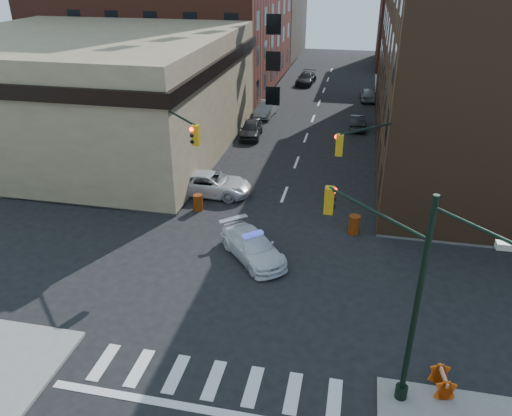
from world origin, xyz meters
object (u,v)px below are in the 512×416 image
at_px(barricade_nw_a, 169,190).
at_px(parked_car_enear, 358,122).
at_px(parked_car_wfar, 266,109).
at_px(barrel_bank, 198,202).
at_px(barricade_se_a, 442,382).
at_px(pedestrian_a, 188,178).
at_px(barrel_road, 354,225).
at_px(pedestrian_b, 126,173).
at_px(parked_car_wnear, 251,129).
at_px(pickup, 211,184).
at_px(police_car, 253,246).

bearing_deg(barricade_nw_a, parked_car_enear, 63.04).
relative_size(parked_car_wfar, barrel_bank, 4.18).
height_order(barricade_se_a, barricade_nw_a, barricade_se_a).
height_order(pedestrian_a, barrel_road, pedestrian_a).
bearing_deg(pedestrian_a, pedestrian_b, -167.98).
height_order(parked_car_wnear, pedestrian_a, pedestrian_a).
bearing_deg(barricade_se_a, parked_car_wfar, 12.52).
distance_m(barricade_se_a, barricade_nw_a, 20.80).
relative_size(parked_car_wnear, pedestrian_b, 2.40).
distance_m(parked_car_enear, barrel_bank, 21.15).
bearing_deg(barricade_nw_a, pickup, 29.34).
distance_m(parked_car_wnear, barricade_nw_a, 13.47).
xyz_separation_m(parked_car_wfar, pedestrian_b, (-6.03, -19.07, 0.33)).
distance_m(pickup, barrel_road, 10.16).
height_order(police_car, barrel_road, police_car).
height_order(parked_car_wfar, barrel_road, parked_car_wfar).
bearing_deg(barrel_road, parked_car_wfar, 112.96).
bearing_deg(barrel_bank, police_car, -46.25).
xyz_separation_m(barricade_se_a, barricade_nw_a, (-15.65, 13.70, -0.01)).
distance_m(pedestrian_a, pedestrian_b, 4.27).
distance_m(parked_car_enear, pedestrian_a, 19.65).
height_order(parked_car_enear, barrel_bank, parked_car_enear).
height_order(parked_car_wnear, barricade_se_a, parked_car_wnear).
xyz_separation_m(pedestrian_b, barrel_road, (15.48, -3.25, -0.48)).
relative_size(police_car, pedestrian_a, 3.09).
distance_m(police_car, parked_car_wnear, 19.82).
bearing_deg(barricade_se_a, pedestrian_a, 36.06).
height_order(pedestrian_a, barrel_bank, pedestrian_a).
bearing_deg(police_car, barrel_bank, 92.99).
distance_m(pickup, barrel_bank, 2.47).
xyz_separation_m(parked_car_wnear, barricade_se_a, (13.01, -26.90, -0.17)).
bearing_deg(barricade_nw_a, police_car, -34.38).
height_order(barrel_bank, barricade_se_a, barrel_bank).
height_order(pedestrian_b, barrel_bank, pedestrian_b).
bearing_deg(parked_car_enear, barricade_nw_a, 55.04).
bearing_deg(pickup, pedestrian_b, 92.72).
bearing_deg(pickup, barrel_road, -108.74).
xyz_separation_m(police_car, barricade_se_a, (8.63, -7.58, -0.14)).
bearing_deg(parked_car_wnear, parked_car_enear, 21.45).
height_order(pedestrian_a, barricade_se_a, pedestrian_a).
bearing_deg(parked_car_wfar, barrel_bank, -86.08).
xyz_separation_m(parked_car_wnear, pedestrian_a, (-1.73, -11.97, 0.20)).
distance_m(pedestrian_a, barricade_nw_a, 1.59).
relative_size(parked_car_wnear, barricade_se_a, 3.93).
relative_size(pickup, pedestrian_a, 3.47).
xyz_separation_m(parked_car_wnear, barrel_road, (9.50, -15.56, -0.17)).
distance_m(police_car, pedestrian_b, 12.52).
xyz_separation_m(pedestrian_b, barrel_bank, (5.82, -2.27, -0.52)).
height_order(pickup, parked_car_enear, pickup).
bearing_deg(barrel_road, barrel_bank, 174.24).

